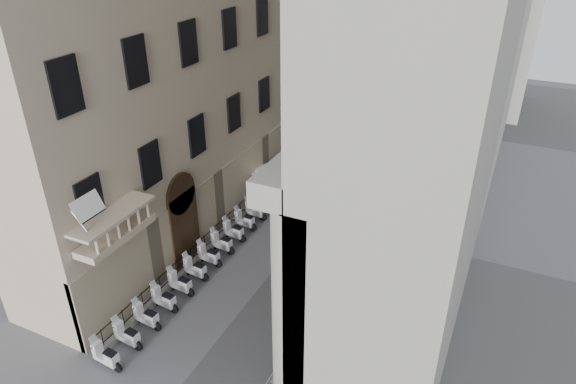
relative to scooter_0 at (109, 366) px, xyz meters
The scene contains 26 objects.
iron_fence 14.15m from the scooter_0, 93.02° to the left, with size 0.30×28.00×1.40m, color black, non-canonical shape.
blue_awning 23.43m from the scooter_0, 70.80° to the left, with size 1.60×3.00×3.00m, color navy, non-canonical shape.
flag 1.21m from the scooter_0, 111.51° to the left, with size 1.00×1.40×8.20m, color #9E0C11, non-canonical shape.
scooter_0 is the anchor object (origin of this frame).
scooter_1 1.39m from the scooter_0, 90.00° to the left, with size 0.56×1.40×1.50m, color silver, non-canonical shape.
scooter_2 2.77m from the scooter_0, 90.00° to the left, with size 0.56×1.40×1.50m, color silver, non-canonical shape.
scooter_3 4.16m from the scooter_0, 90.00° to the left, with size 0.56×1.40×1.50m, color silver, non-canonical shape.
scooter_4 5.54m from the scooter_0, 90.00° to the left, with size 0.56×1.40×1.50m, color silver, non-canonical shape.
scooter_5 6.93m from the scooter_0, 90.00° to the left, with size 0.56×1.40×1.50m, color silver, non-canonical shape.
scooter_6 8.31m from the scooter_0, 90.00° to the left, with size 0.56×1.40×1.50m, color silver, non-canonical shape.
scooter_7 9.70m from the scooter_0, 90.00° to the left, with size 0.56×1.40×1.50m, color silver, non-canonical shape.
scooter_8 11.08m from the scooter_0, 90.00° to the left, with size 0.56×1.40×1.50m, color silver, non-canonical shape.
scooter_9 12.47m from the scooter_0, 90.00° to the left, with size 0.56×1.40×1.50m, color silver, non-canonical shape.
scooter_10 13.85m from the scooter_0, 90.00° to the left, with size 0.56×1.40×1.50m, color silver, non-canonical shape.
scooter_11 15.24m from the scooter_0, 90.00° to the left, with size 0.56×1.40×1.50m, color silver, non-canonical shape.
barrier_1 8.07m from the scooter_0, 26.26° to the left, with size 0.60×2.40×1.10m, color #97999E, non-canonical shape.
barrier_2 9.44m from the scooter_0, 40.00° to the left, with size 0.60×2.40×1.10m, color #97999E, non-canonical shape.
barrier_3 11.21m from the scooter_0, 49.83° to the left, with size 0.60×2.40×1.10m, color #97999E, non-canonical shape.
barrier_4 13.22m from the scooter_0, 56.84° to the left, with size 0.60×2.40×1.10m, color #97999E, non-canonical shape.
barrier_5 15.38m from the scooter_0, 61.94° to the left, with size 0.60×2.40×1.10m, color #97999E, non-canonical shape.
security_tent 17.37m from the scooter_0, 89.60° to the left, with size 3.69×3.69×3.00m.
street_lamp 19.68m from the scooter_0, 88.42° to the left, with size 2.84×0.32×8.71m.
info_kiosk 20.32m from the scooter_0, 87.00° to the left, with size 0.50×0.90×1.83m.
pedestrian_a 20.10m from the scooter_0, 80.20° to the left, with size 0.67×0.44×1.83m, color #0D1335.
pedestrian_b 29.58m from the scooter_0, 81.40° to the left, with size 0.93×0.72×1.91m, color black.
pedestrian_c 32.18m from the scooter_0, 87.23° to the left, with size 0.85×0.55×1.74m, color black.
Camera 1 is at (10.57, -7.51, 17.77)m, focal length 32.00 mm.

